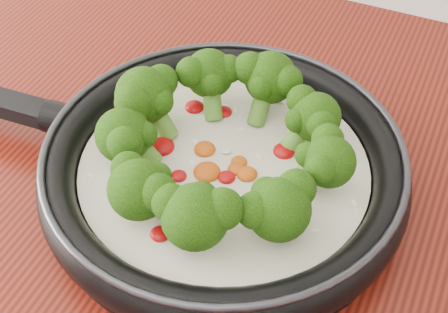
% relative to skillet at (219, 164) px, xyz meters
% --- Properties ---
extents(skillet, '(0.57, 0.38, 0.11)m').
position_rel_skillet_xyz_m(skillet, '(0.00, 0.00, 0.00)').
color(skillet, black).
rests_on(skillet, counter).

